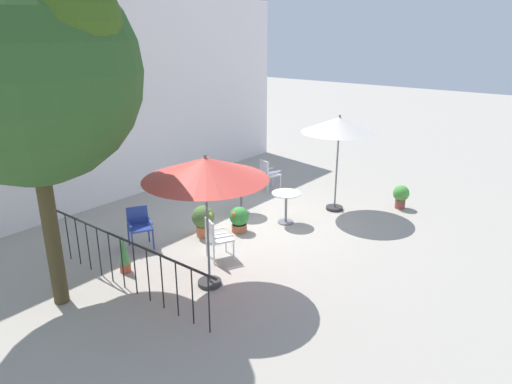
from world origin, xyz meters
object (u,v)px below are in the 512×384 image
(patio_umbrella_1, at_px, (339,126))
(cafe_table_1, at_px, (241,195))
(shade_tree, at_px, (28,70))
(patio_chair_2, at_px, (268,173))
(potted_plant_0, at_px, (203,219))
(cafe_table_0, at_px, (286,202))
(patio_chair_1, at_px, (216,236))
(potted_plant_1, at_px, (124,254))
(potted_plant_3, at_px, (239,219))
(patio_umbrella_0, at_px, (206,170))
(potted_plant_2, at_px, (401,195))
(patio_chair_0, at_px, (139,224))

(patio_umbrella_1, bearing_deg, cafe_table_1, 135.51)
(shade_tree, relative_size, patio_chair_2, 6.03)
(patio_umbrella_1, xyz_separation_m, patio_chair_2, (0.14, 2.30, -1.69))
(shade_tree, distance_m, potted_plant_0, 4.92)
(cafe_table_0, relative_size, potted_plant_0, 1.07)
(patio_umbrella_1, distance_m, patio_chair_1, 4.37)
(shade_tree, bearing_deg, potted_plant_1, -1.68)
(patio_chair_1, bearing_deg, cafe_table_0, -0.65)
(cafe_table_1, xyz_separation_m, patio_chair_1, (-2.23, -1.20, 0.01))
(patio_umbrella_1, xyz_separation_m, patio_chair_1, (-3.98, 0.52, -1.72))
(patio_umbrella_1, xyz_separation_m, potted_plant_3, (-2.64, 1.05, -1.91))
(cafe_table_1, relative_size, patio_chair_2, 0.81)
(patio_umbrella_0, xyz_separation_m, potted_plant_0, (1.50, 1.62, -1.82))
(patio_umbrella_0, relative_size, patio_umbrella_1, 1.00)
(shade_tree, distance_m, potted_plant_1, 3.77)
(potted_plant_1, distance_m, potted_plant_3, 2.90)
(potted_plant_0, relative_size, potted_plant_2, 1.16)
(shade_tree, xyz_separation_m, potted_plant_1, (1.29, -0.04, -3.54))
(cafe_table_1, bearing_deg, patio_umbrella_0, -149.39)
(cafe_table_1, bearing_deg, potted_plant_2, -46.12)
(potted_plant_0, bearing_deg, patio_chair_0, 150.06)
(patio_umbrella_1, xyz_separation_m, patio_chair_0, (-4.58, 2.24, -1.71))
(patio_umbrella_0, xyz_separation_m, patio_umbrella_1, (4.83, 0.09, -0.00))
(potted_plant_2, bearing_deg, potted_plant_3, 148.19)
(cafe_table_1, height_order, potted_plant_2, cafe_table_1)
(cafe_table_1, xyz_separation_m, potted_plant_2, (2.92, -3.04, -0.13))
(shade_tree, bearing_deg, patio_umbrella_0, -40.69)
(patio_umbrella_0, xyz_separation_m, potted_plant_1, (-0.67, 1.64, -1.85))
(patio_umbrella_1, height_order, patio_chair_1, patio_umbrella_1)
(patio_chair_2, relative_size, potted_plant_1, 1.18)
(patio_umbrella_1, distance_m, patio_chair_0, 5.38)
(cafe_table_1, distance_m, patio_chair_0, 2.87)
(patio_umbrella_0, distance_m, potted_plant_1, 2.56)
(patio_chair_0, distance_m, patio_chair_1, 1.82)
(shade_tree, relative_size, patio_chair_0, 6.37)
(cafe_table_0, relative_size, patio_chair_1, 0.89)
(shade_tree, relative_size, patio_chair_1, 6.39)
(patio_umbrella_0, xyz_separation_m, cafe_table_1, (3.08, 1.82, -1.73))
(cafe_table_0, distance_m, patio_chair_0, 3.51)
(shade_tree, xyz_separation_m, patio_chair_0, (2.21, 0.65, -3.40))
(shade_tree, relative_size, patio_umbrella_0, 2.24)
(potted_plant_2, xyz_separation_m, potted_plant_3, (-3.81, 2.36, -0.04))
(patio_umbrella_1, xyz_separation_m, potted_plant_1, (-5.50, 1.55, -1.85))
(patio_umbrella_0, xyz_separation_m, patio_chair_0, (0.25, 2.33, -1.71))
(cafe_table_1, bearing_deg, patio_umbrella_1, -44.49)
(patio_chair_0, relative_size, patio_chair_2, 0.95)
(patio_chair_0, bearing_deg, patio_umbrella_0, -96.22)
(patio_chair_0, bearing_deg, patio_chair_2, 0.72)
(patio_umbrella_1, relative_size, patio_chair_0, 2.85)
(potted_plant_2, bearing_deg, patio_umbrella_0, 168.51)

